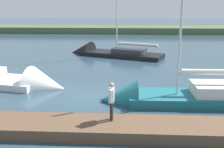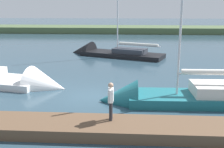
{
  "view_description": "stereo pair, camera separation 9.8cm",
  "coord_description": "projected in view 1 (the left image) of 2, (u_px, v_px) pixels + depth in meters",
  "views": [
    {
      "loc": [
        -2.33,
        16.24,
        5.57
      ],
      "look_at": [
        -1.36,
        -0.64,
        1.28
      ],
      "focal_mm": 44.07,
      "sensor_mm": 36.0,
      "label": 1
    },
    {
      "loc": [
        -2.43,
        16.23,
        5.57
      ],
      "look_at": [
        -1.36,
        -0.64,
        1.28
      ],
      "focal_mm": 44.07,
      "sensor_mm": 36.0,
      "label": 2
    }
  ],
  "objects": [
    {
      "name": "ground_plane",
      "position": [
        90.0,
        96.0,
        17.21
      ],
      "size": [
        200.0,
        200.0,
        0.0
      ],
      "primitive_type": "plane",
      "color": "#2D4756"
    },
    {
      "name": "far_shoreline",
      "position": [
        117.0,
        32.0,
        56.68
      ],
      "size": [
        180.0,
        8.0,
        2.4
      ],
      "primitive_type": "cube",
      "color": "#4C603D",
      "rests_on": "ground_plane"
    },
    {
      "name": "dock_pier",
      "position": [
        74.0,
        127.0,
        12.27
      ],
      "size": [
        21.39,
        2.07,
        0.51
      ],
      "primitive_type": "cube",
      "color": "brown",
      "rests_on": "ground_plane"
    },
    {
      "name": "sailboat_near_dock",
      "position": [
        104.0,
        54.0,
        31.07
      ],
      "size": [
        11.22,
        6.66,
        12.94
      ],
      "rotation": [
        0.0,
        0.0,
        -0.38
      ],
      "color": "black",
      "rests_on": "ground_plane"
    },
    {
      "name": "sailboat_outer_mooring",
      "position": [
        12.0,
        84.0,
        19.5
      ],
      "size": [
        10.9,
        4.89,
        10.42
      ],
      "rotation": [
        0.0,
        0.0,
        2.94
      ],
      "color": "white",
      "rests_on": "ground_plane"
    },
    {
      "name": "sailboat_mid_channel",
      "position": [
        165.0,
        99.0,
        15.98
      ],
      "size": [
        9.28,
        2.66,
        9.19
      ],
      "rotation": [
        0.0,
        0.0,
        0.02
      ],
      "color": "#1E6B75",
      "rests_on": "ground_plane"
    },
    {
      "name": "person_on_dock",
      "position": [
        112.0,
        99.0,
        12.17
      ],
      "size": [
        0.23,
        0.66,
        1.74
      ],
      "rotation": [
        0.0,
        0.0,
        6.26
      ],
      "color": "#28282D",
      "rests_on": "dock_pier"
    }
  ]
}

